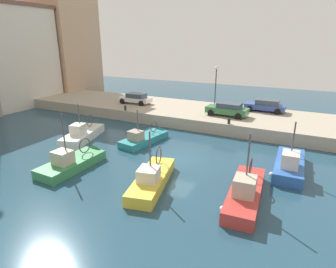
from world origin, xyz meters
name	(u,v)px	position (x,y,z in m)	size (l,w,h in m)	color
water_surface	(177,159)	(0.00, 0.00, 0.00)	(80.00, 80.00, 0.00)	navy
quay_wall	(221,117)	(11.50, 0.00, 0.60)	(9.00, 56.00, 1.20)	#ADA08C
fishing_boat_blue	(289,167)	(2.01, -7.90, 0.13)	(6.26, 2.13, 4.61)	#2D60B7
fishing_boat_teal	(147,140)	(2.42, 4.21, 0.10)	(5.98, 2.68, 3.99)	teal
fishing_boat_yellow	(154,181)	(-4.15, -0.24, 0.12)	(6.67, 3.00, 4.46)	gold
fishing_boat_green	(76,165)	(-4.50, 6.10, 0.11)	(5.91, 2.38, 5.07)	#388951
fishing_boat_white	(85,137)	(0.52, 9.91, 0.11)	(6.49, 3.31, 4.32)	white
fishing_boat_red	(246,195)	(-3.17, -5.93, 0.13)	(6.93, 2.10, 4.91)	#BC3833
parked_car_green	(228,109)	(10.24, -1.04, 1.92)	(2.13, 4.42, 1.38)	#387547
parked_car_white	(135,98)	(10.92, 10.94, 1.88)	(1.89, 4.14, 1.31)	silver
parked_car_blue	(266,105)	(14.02, -4.33, 1.90)	(1.97, 4.36, 1.35)	#334C9E
mooring_bollard_mid	(229,121)	(7.35, -2.00, 1.48)	(0.28, 0.28, 0.55)	#2D2D33
mooring_bollard_north	(125,108)	(7.35, 10.00, 1.48)	(0.28, 0.28, 0.55)	#2D2D33
quay_streetlamp	(216,80)	(13.00, 1.25, 4.45)	(0.36, 0.36, 4.83)	#38383D
waterfront_building_west	(11,57)	(7.13, 28.31, 6.71)	(10.74, 7.15, 13.39)	silver
waterfront_building_central	(63,32)	(16.73, 28.25, 10.07)	(8.64, 8.55, 20.10)	tan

